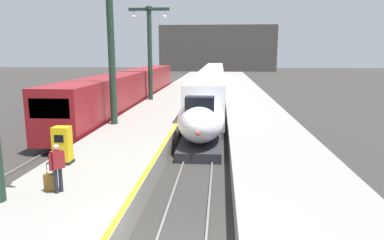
{
  "coord_description": "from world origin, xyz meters",
  "views": [
    {
      "loc": [
        1.12,
        -8.73,
        5.72
      ],
      "look_at": [
        -0.53,
        11.71,
        1.8
      ],
      "focal_mm": 33.05,
      "sensor_mm": 36.0,
      "label": 1
    }
  ],
  "objects_px": {
    "station_column_far": "(150,45)",
    "passenger_near_edge": "(57,164)",
    "highspeed_train_main": "(212,83)",
    "station_column_mid": "(111,33)",
    "ticket_machine_yellow": "(63,147)",
    "regional_train_adjacent": "(132,88)",
    "rolling_suitcase": "(51,182)"
  },
  "relations": [
    {
      "from": "station_column_far",
      "to": "passenger_near_edge",
      "type": "relative_size",
      "value": 5.35
    },
    {
      "from": "highspeed_train_main",
      "to": "station_column_mid",
      "type": "xyz_separation_m",
      "value": [
        -5.9,
        -22.48,
        4.96
      ]
    },
    {
      "from": "ticket_machine_yellow",
      "to": "station_column_far",
      "type": "bearing_deg",
      "value": 90.95
    },
    {
      "from": "regional_train_adjacent",
      "to": "rolling_suitcase",
      "type": "bearing_deg",
      "value": -82.18
    },
    {
      "from": "rolling_suitcase",
      "to": "ticket_machine_yellow",
      "type": "distance_m",
      "value": 3.18
    },
    {
      "from": "ticket_machine_yellow",
      "to": "regional_train_adjacent",
      "type": "bearing_deg",
      "value": 96.54
    },
    {
      "from": "highspeed_train_main",
      "to": "rolling_suitcase",
      "type": "height_order",
      "value": "highspeed_train_main"
    },
    {
      "from": "highspeed_train_main",
      "to": "passenger_near_edge",
      "type": "height_order",
      "value": "highspeed_train_main"
    },
    {
      "from": "highspeed_train_main",
      "to": "regional_train_adjacent",
      "type": "distance_m",
      "value": 11.94
    },
    {
      "from": "ticket_machine_yellow",
      "to": "rolling_suitcase",
      "type": "bearing_deg",
      "value": -73.07
    },
    {
      "from": "highspeed_train_main",
      "to": "station_column_mid",
      "type": "distance_m",
      "value": 23.77
    },
    {
      "from": "regional_train_adjacent",
      "to": "rolling_suitcase",
      "type": "xyz_separation_m",
      "value": [
        3.47,
        -25.25,
        -0.77
      ]
    },
    {
      "from": "highspeed_train_main",
      "to": "rolling_suitcase",
      "type": "bearing_deg",
      "value": -97.76
    },
    {
      "from": "highspeed_train_main",
      "to": "ticket_machine_yellow",
      "type": "xyz_separation_m",
      "value": [
        -5.55,
        -31.01,
        -0.17
      ]
    },
    {
      "from": "station_column_mid",
      "to": "passenger_near_edge",
      "type": "height_order",
      "value": "station_column_mid"
    },
    {
      "from": "regional_train_adjacent",
      "to": "station_column_mid",
      "type": "height_order",
      "value": "station_column_mid"
    },
    {
      "from": "station_column_mid",
      "to": "station_column_far",
      "type": "xyz_separation_m",
      "value": [
        -0.0,
        12.5,
        -0.42
      ]
    },
    {
      "from": "regional_train_adjacent",
      "to": "ticket_machine_yellow",
      "type": "relative_size",
      "value": 22.87
    },
    {
      "from": "highspeed_train_main",
      "to": "station_column_mid",
      "type": "bearing_deg",
      "value": -104.71
    },
    {
      "from": "rolling_suitcase",
      "to": "station_column_mid",
      "type": "bearing_deg",
      "value": 96.26
    },
    {
      "from": "ticket_machine_yellow",
      "to": "station_column_mid",
      "type": "bearing_deg",
      "value": 92.35
    },
    {
      "from": "regional_train_adjacent",
      "to": "ticket_machine_yellow",
      "type": "distance_m",
      "value": 22.39
    },
    {
      "from": "passenger_near_edge",
      "to": "rolling_suitcase",
      "type": "distance_m",
      "value": 0.77
    },
    {
      "from": "station_column_mid",
      "to": "rolling_suitcase",
      "type": "xyz_separation_m",
      "value": [
        1.27,
        -11.54,
        -5.57
      ]
    },
    {
      "from": "highspeed_train_main",
      "to": "regional_train_adjacent",
      "type": "height_order",
      "value": "regional_train_adjacent"
    },
    {
      "from": "regional_train_adjacent",
      "to": "station_column_mid",
      "type": "xyz_separation_m",
      "value": [
        2.2,
        -13.71,
        4.79
      ]
    },
    {
      "from": "rolling_suitcase",
      "to": "ticket_machine_yellow",
      "type": "xyz_separation_m",
      "value": [
        -0.92,
        3.01,
        0.44
      ]
    },
    {
      "from": "highspeed_train_main",
      "to": "passenger_near_edge",
      "type": "distance_m",
      "value": 34.4
    },
    {
      "from": "station_column_mid",
      "to": "rolling_suitcase",
      "type": "height_order",
      "value": "station_column_mid"
    },
    {
      "from": "highspeed_train_main",
      "to": "station_column_far",
      "type": "bearing_deg",
      "value": -120.6
    },
    {
      "from": "station_column_mid",
      "to": "station_column_far",
      "type": "bearing_deg",
      "value": 90.0
    },
    {
      "from": "passenger_near_edge",
      "to": "regional_train_adjacent",
      "type": "bearing_deg",
      "value": 98.53
    }
  ]
}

